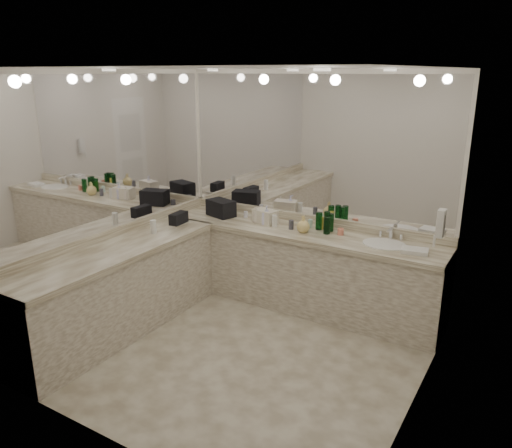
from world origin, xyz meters
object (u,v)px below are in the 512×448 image
Objects in this scene: cream_cosmetic_case at (265,216)px; soap_bottle_c at (303,224)px; sink at (384,245)px; wall_phone at (441,223)px; hand_towel at (415,251)px; soap_bottle_b at (267,215)px; black_toiletry_bag at (221,208)px; soap_bottle_a at (256,215)px.

cream_cosmetic_case is 0.54m from soap_bottle_c.
wall_phone is at bearing -39.57° from sink.
hand_towel is at bearing 8.64° from cream_cosmetic_case.
hand_towel is at bearing -2.67° from soap_bottle_b.
black_toiletry_bag is at bearing 176.86° from soap_bottle_c.
wall_phone is at bearing -16.51° from soap_bottle_c.
black_toiletry_bag reaches higher than hand_towel.
sink is 1.42m from cream_cosmetic_case.
hand_towel is (2.33, -0.09, -0.08)m from black_toiletry_bag.
wall_phone reaches higher than soap_bottle_a.
sink is 0.33m from hand_towel.
black_toiletry_bag is 1.57× the size of soap_bottle_b.
hand_towel is 1.34× the size of soap_bottle_c.
black_toiletry_bag is at bearing 177.88° from hand_towel.
soap_bottle_b is at bearing 0.92° from soap_bottle_a.
soap_bottle_b is (0.64, -0.01, 0.01)m from black_toiletry_bag.
soap_bottle_a is at bearing -179.08° from soap_bottle_b.
soap_bottle_c is (0.63, -0.05, 0.00)m from soap_bottle_a.
cream_cosmetic_case is at bearing 178.48° from sink.
soap_bottle_c is at bearing 178.84° from hand_towel.
cream_cosmetic_case is at bearing 169.69° from soap_bottle_c.
soap_bottle_a is at bearing -142.51° from cream_cosmetic_case.
cream_cosmetic_case is at bearing 175.99° from hand_towel.
cream_cosmetic_case reaches higher than hand_towel.
cream_cosmetic_case is 0.11m from soap_bottle_a.
soap_bottle_c is (1.13, -0.06, -0.00)m from black_toiletry_bag.
sink is 1.77× the size of hand_towel.
wall_phone is 0.88× the size of cream_cosmetic_case.
sink is at bearing 165.34° from hand_towel.
black_toiletry_bag is at bearing 179.33° from soap_bottle_b.
soap_bottle_c reaches higher than hand_towel.
wall_phone reaches higher than hand_towel.
hand_towel is 1.70m from soap_bottle_b.
soap_bottle_a is 0.14m from soap_bottle_b.
cream_cosmetic_case is 1.27× the size of soap_bottle_b.
wall_phone is 2.20m from soap_bottle_a.
wall_phone reaches higher than sink.
sink is 1.51m from soap_bottle_a.
soap_bottle_b reaches higher than soap_bottle_c.
soap_bottle_a is at bearing 177.60° from hand_towel.
soap_bottle_c is at bearing -3.14° from black_toiletry_bag.
sink is 0.89m from soap_bottle_c.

